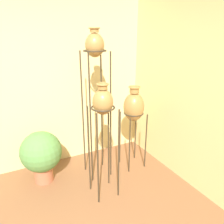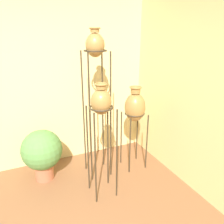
% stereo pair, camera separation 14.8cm
% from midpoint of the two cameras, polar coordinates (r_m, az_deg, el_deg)
% --- Properties ---
extents(wall_back, '(8.15, 0.06, 2.70)m').
position_cam_midpoint_polar(wall_back, '(3.42, -26.39, 6.35)').
color(wall_back, beige).
rests_on(wall_back, ground_plane).
extents(vase_stand_tall, '(0.32, 0.32, 2.10)m').
position_cam_midpoint_polar(vase_stand_tall, '(2.91, -5.98, 14.66)').
color(vase_stand_tall, '#382D1E').
rests_on(vase_stand_tall, ground_plane).
extents(vase_stand_medium, '(0.30, 0.30, 1.49)m').
position_cam_midpoint_polar(vase_stand_medium, '(2.56, -4.06, 1.48)').
color(vase_stand_medium, '#382D1E').
rests_on(vase_stand_medium, ground_plane).
extents(vase_stand_short, '(0.32, 0.32, 1.31)m').
position_cam_midpoint_polar(vase_stand_short, '(3.27, 4.43, 1.21)').
color(vase_stand_short, '#382D1E').
rests_on(vase_stand_short, ground_plane).
extents(potted_plant, '(0.57, 0.57, 0.76)m').
position_cam_midpoint_polar(potted_plant, '(3.28, -19.24, -10.24)').
color(potted_plant, '#B26647').
rests_on(potted_plant, ground_plane).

